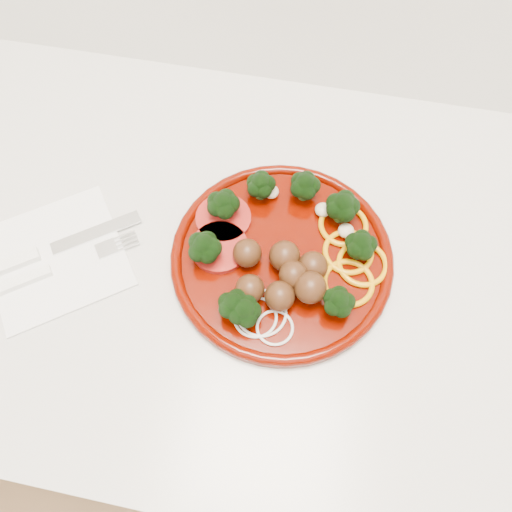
% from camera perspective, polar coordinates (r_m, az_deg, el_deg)
% --- Properties ---
extents(counter, '(2.40, 0.60, 0.90)m').
position_cam_1_polar(counter, '(1.05, 10.51, -13.04)').
color(counter, silver).
rests_on(counter, ground).
extents(plate, '(0.27, 0.27, 0.05)m').
position_cam_1_polar(plate, '(0.60, 3.00, 0.13)').
color(plate, '#490800').
rests_on(plate, counter).
extents(napkin, '(0.22, 0.22, 0.00)m').
position_cam_1_polar(napkin, '(0.66, -21.81, -0.08)').
color(napkin, white).
rests_on(napkin, counter).
extents(knife, '(0.18, 0.14, 0.01)m').
position_cam_1_polar(knife, '(0.67, -24.05, 0.06)').
color(knife, silver).
rests_on(knife, napkin).
extents(fork, '(0.16, 0.13, 0.01)m').
position_cam_1_polar(fork, '(0.65, -23.77, -2.02)').
color(fork, white).
rests_on(fork, napkin).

